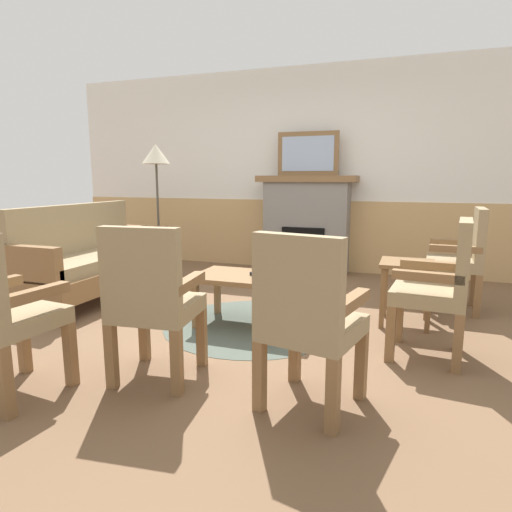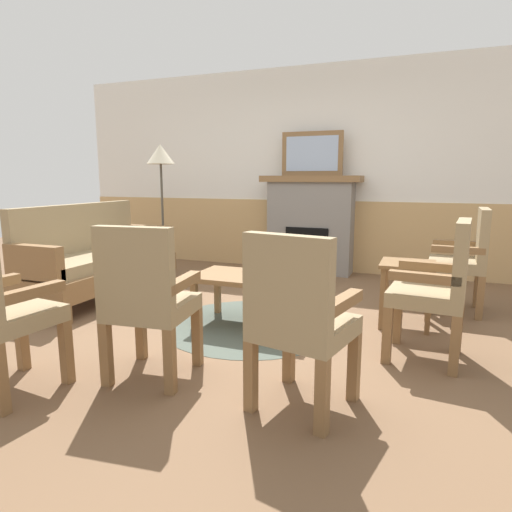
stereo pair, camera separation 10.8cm
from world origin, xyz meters
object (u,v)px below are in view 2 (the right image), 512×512
Objects in this scene: fireplace at (310,224)px; floor_lamp_by_couch at (161,162)px; side_table at (407,276)px; couch at (98,260)px; book_on_table at (265,274)px; armchair_by_window_left at (438,284)px; armchair_front_center at (146,296)px; armchair_front_left at (298,315)px; armchair_near_fireplace at (465,256)px; framed_picture at (312,154)px; coffee_table at (250,282)px.

floor_lamp_by_couch is at bearing -159.30° from fireplace.
side_table is 0.33× the size of floor_lamp_by_couch.
couch is 1.99m from book_on_table.
armchair_by_window_left is 1.00× the size of armchair_front_center.
side_table is at bearing 74.27° from armchair_front_left.
side_table is 3.49m from floor_lamp_by_couch.
armchair_near_fireplace is (1.59, 1.07, 0.08)m from book_on_table.
framed_picture is 3.64m from armchair_front_center.
armchair_near_fireplace is (1.72, 1.09, 0.15)m from coffee_table.
coffee_table is at bearing -147.59° from armchair_near_fireplace.
book_on_table is 0.23× the size of armchair_near_fireplace.
framed_picture is 0.82× the size of armchair_front_left.
fireplace is 2.12m from floor_lamp_by_couch.
framed_picture is (0.00, 0.00, 0.91)m from fireplace.
book_on_table is (0.12, 0.02, 0.07)m from coffee_table.
armchair_front_center is at bearing -149.75° from armchair_by_window_left.
armchair_front_center is at bearing 178.34° from armchair_front_left.
framed_picture is at bearing 48.66° from couch.
armchair_front_left is at bearing -124.97° from armchair_by_window_left.
armchair_front_center is (-0.97, 0.03, 0.00)m from armchair_front_left.
armchair_near_fireplace is at bearing -8.28° from floor_lamp_by_couch.
couch is 1.70m from floor_lamp_by_couch.
armchair_near_fireplace reaches higher than book_on_table.
framed_picture is at bearing 145.68° from armchair_near_fireplace.
floor_lamp_by_couch is at bearing 139.66° from coffee_table.
armchair_by_window_left is (3.31, -0.49, 0.14)m from couch.
couch is 3.01m from armchair_front_left.
couch is 1.84× the size of armchair_front_left.
framed_picture is 3.76m from armchair_front_left.
side_table is at bearing 21.37° from coffee_table.
armchair_near_fireplace is 0.58× the size of floor_lamp_by_couch.
couch is 8.08× the size of book_on_table.
fireplace is at bearing -90.00° from framed_picture.
side_table is (3.09, 0.20, 0.04)m from couch.
fireplace is 2.25m from side_table.
floor_lamp_by_couch reaches higher than coffee_table.
book_on_table is at bearing -85.15° from fireplace.
couch is at bearing -176.29° from side_table.
couch is 1.84× the size of armchair_near_fireplace.
framed_picture reaches higher than side_table.
coffee_table is at bearing -88.27° from framed_picture.
coffee_table is 0.98× the size of armchair_near_fireplace.
coffee_table is 0.98× the size of armchair_front_center.
armchair_front_left reaches higher than coffee_table.
floor_lamp_by_couch is (-1.90, 1.62, 1.06)m from coffee_table.
armchair_near_fireplace is (3.57, 0.81, 0.14)m from couch.
armchair_front_left is at bearing -76.75° from fireplace.
fireplace is 3.49m from armchair_front_center.
couch and armchair_front_left have the same top height.
book_on_table is at bearing 10.29° from coffee_table.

